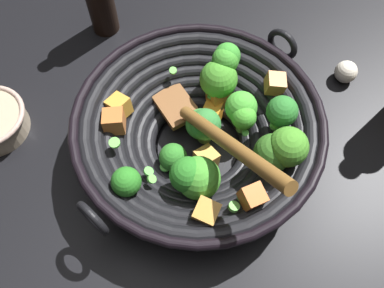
{
  "coord_description": "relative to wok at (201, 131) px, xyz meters",
  "views": [
    {
      "loc": [
        -0.21,
        0.22,
        0.58
      ],
      "look_at": [
        0.0,
        0.01,
        0.03
      ],
      "focal_mm": 39.33,
      "sensor_mm": 36.0,
      "label": 1
    }
  ],
  "objects": [
    {
      "name": "garlic_bulb",
      "position": [
        -0.07,
        -0.27,
        -0.04
      ],
      "size": [
        0.04,
        0.04,
        0.04
      ],
      "primitive_type": "sphere",
      "color": "silver",
      "rests_on": "ground"
    },
    {
      "name": "wok",
      "position": [
        0.0,
        0.0,
        0.0
      ],
      "size": [
        0.36,
        0.39,
        0.2
      ],
      "color": "black",
      "rests_on": "ground"
    },
    {
      "name": "ground_plane",
      "position": [
        0.0,
        0.0,
        -0.06
      ],
      "size": [
        4.0,
        4.0,
        0.0
      ],
      "primitive_type": "plane",
      "color": "black"
    }
  ]
}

